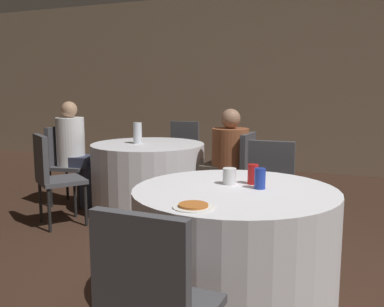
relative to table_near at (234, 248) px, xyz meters
The scene contains 17 objects.
ground_plane 0.41m from the table_near, 33.66° to the left, with size 16.00×16.00×0.00m, color #382319.
wall_back 4.59m from the table_near, 87.92° to the left, with size 16.00×0.06×2.80m.
table_near is the anchor object (origin of this frame).
table_far 2.18m from the table_near, 131.92° to the left, with size 1.20×1.20×0.72m.
chair_near_south 1.03m from the table_near, 90.78° to the right, with size 0.41×0.41×0.88m.
chair_near_north 1.03m from the table_near, 91.37° to the left, with size 0.41×0.41×0.88m.
chair_far_north 3.03m from the table_near, 119.73° to the left, with size 0.42×0.42×0.88m.
chair_far_west 2.87m from the table_near, 148.80° to the left, with size 0.45×0.45×0.88m.
chair_far_southwest 2.19m from the table_near, 158.67° to the left, with size 0.56×0.56×0.88m.
chair_far_east 1.67m from the table_near, 105.51° to the left, with size 0.41×0.41×0.88m.
person_floral_shirt 1.72m from the table_near, 110.60° to the left, with size 0.52×0.36×1.11m.
person_white_shirt 2.75m from the table_near, 146.64° to the left, with size 0.49×0.34×1.16m.
pizza_plate_near 0.59m from the table_near, 99.85° to the right, with size 0.21×0.21×0.02m.
soda_can_blue 0.45m from the table_near, 27.33° to the left, with size 0.07×0.07×0.12m.
soda_can_red 0.46m from the table_near, 70.73° to the left, with size 0.07×0.07×0.12m.
cup_near 0.43m from the table_near, 122.62° to the left, with size 0.08×0.08×0.10m.
bottle_far 2.28m from the table_near, 134.41° to the left, with size 0.09×0.09×0.22m.
Camera 1 is at (0.54, -2.45, 1.31)m, focal length 40.00 mm.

